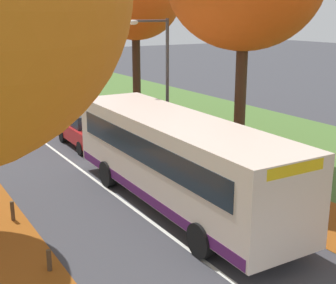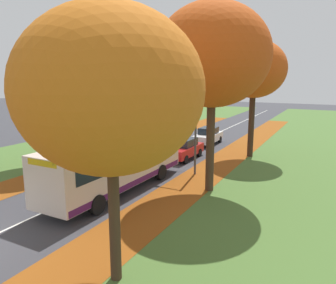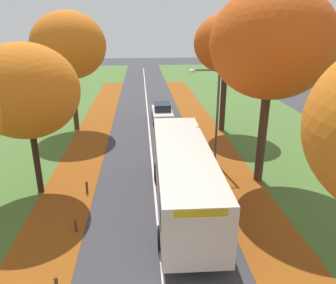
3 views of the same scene
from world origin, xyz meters
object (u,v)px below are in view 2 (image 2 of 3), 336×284
bus (117,161)px  tree_left_near (46,91)px  bollard_third (33,182)px  car_red_lead (184,149)px  tree_right_nearest (110,91)px  tree_right_mid (254,69)px  bollard_fourth (74,167)px  streetlamp_right (191,118)px  car_white_following (208,136)px  tree_left_mid (133,73)px  tree_right_near (213,56)px

bus → tree_left_near: bearing=164.9°
bollard_third → car_red_lead: (5.13, 10.24, 0.53)m
tree_left_near → tree_right_nearest: (12.27, -8.91, 0.58)m
tree_right_nearest → car_red_lead: 16.87m
tree_right_mid → bollard_fourth: 15.39m
tree_left_near → bollard_fourth: (2.47, -0.30, -5.09)m
tree_left_near → streetlamp_right: tree_left_near is taller
tree_left_near → streetlamp_right: (9.72, 2.96, -1.66)m
car_white_following → tree_left_near: bearing=-119.8°
tree_left_near → tree_right_nearest: bearing=-36.0°
tree_left_mid → tree_right_near: size_ratio=0.91×
car_white_following → bollard_third: bearing=-106.3°
bus → streetlamp_right: bearing=64.4°
tree_left_mid → tree_right_mid: bearing=-6.4°
bus → car_red_lead: 8.51m
tree_right_nearest → bollard_fourth: size_ratio=13.47×
bollard_fourth → car_white_following: (4.86, 13.06, 0.50)m
tree_right_near → bollard_fourth: 11.95m
car_red_lead → car_white_following: 6.30m
bollard_third → streetlamp_right: (7.22, 6.72, 3.45)m
tree_left_mid → streetlamp_right: size_ratio=1.57×
tree_left_mid → car_white_following: tree_left_mid is taller
tree_left_mid → bus: bearing=-60.4°
car_red_lead → bollard_fourth: bearing=-127.4°
streetlamp_right → bus: size_ratio=0.57×
bollard_fourth → tree_right_nearest: bearing=-41.3°
tree_left_mid → streetlamp_right: bearing=-39.7°
tree_right_near → bollard_third: tree_right_near is taller
tree_left_near → streetlamp_right: 10.30m
tree_right_near → streetlamp_right: 5.07m
bollard_third → car_red_lead: 11.47m
streetlamp_right → car_red_lead: size_ratio=1.42×
tree_left_mid → bollard_fourth: bearing=-77.5°
car_red_lead → car_white_following: same height
tree_left_mid → bollard_fourth: tree_left_mid is taller
tree_right_mid → bollard_third: 17.83m
tree_right_mid → bollard_fourth: size_ratio=14.75×
tree_right_nearest → bollard_fourth: tree_right_nearest is taller
tree_left_near → bollard_fourth: bearing=-6.9°
tree_left_mid → tree_right_near: tree_right_near is taller
bollard_third → streetlamp_right: 10.45m
bollard_third → tree_left_near: bearing=123.6°
bollard_third → bollard_fourth: 3.47m
tree_right_near → tree_right_mid: (0.11, 9.28, -0.54)m
tree_right_mid → streetlamp_right: tree_right_mid is taller
tree_left_near → tree_left_mid: tree_left_mid is taller
tree_left_mid → bollard_third: bearing=-80.2°
bus → tree_right_near: bearing=27.4°
bollard_fourth → streetlamp_right: streetlamp_right is taller
tree_right_near → tree_right_mid: bearing=89.3°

